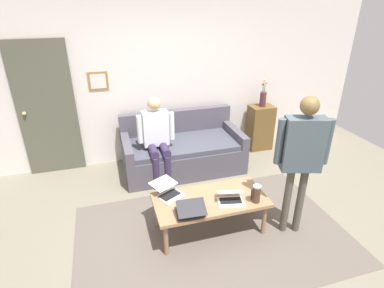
# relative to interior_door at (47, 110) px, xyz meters

# --- Properties ---
(ground_plane) EXTENTS (7.68, 7.68, 0.00)m
(ground_plane) POSITION_rel_interior_door_xyz_m (-1.88, 2.11, -1.02)
(ground_plane) COLOR #726C5A
(area_rug) EXTENTS (3.14, 1.99, 0.01)m
(area_rug) POSITION_rel_interior_door_xyz_m (-1.87, 2.16, -1.02)
(area_rug) COLOR #5C534A
(area_rug) RESTS_ON ground_plane
(back_wall) EXTENTS (7.04, 0.11, 2.70)m
(back_wall) POSITION_rel_interior_door_xyz_m (-1.88, -0.09, 0.33)
(back_wall) COLOR silver
(back_wall) RESTS_ON ground_plane
(interior_door) EXTENTS (0.82, 0.09, 2.05)m
(interior_door) POSITION_rel_interior_door_xyz_m (0.00, 0.00, 0.00)
(interior_door) COLOR #4F4F41
(interior_door) RESTS_ON ground_plane
(couch) EXTENTS (1.88, 0.95, 0.88)m
(couch) POSITION_rel_interior_door_xyz_m (-1.95, 0.49, -0.72)
(couch) COLOR #4B4852
(couch) RESTS_ON ground_plane
(coffee_table) EXTENTS (1.30, 0.63, 0.45)m
(coffee_table) POSITION_rel_interior_door_xyz_m (-1.87, 2.06, -0.62)
(coffee_table) COLOR #946D4B
(coffee_table) RESTS_ON ground_plane
(laptop_left) EXTENTS (0.34, 0.31, 0.14)m
(laptop_left) POSITION_rel_interior_door_xyz_m (-2.07, 2.17, -0.54)
(laptop_left) COLOR silver
(laptop_left) RESTS_ON coffee_table
(laptop_center) EXTENTS (0.32, 0.31, 0.16)m
(laptop_center) POSITION_rel_interior_door_xyz_m (-1.57, 2.26, -0.53)
(laptop_center) COLOR #28282D
(laptop_center) RESTS_ON coffee_table
(laptop_right) EXTENTS (0.42, 0.45, 0.14)m
(laptop_right) POSITION_rel_interior_door_xyz_m (-1.42, 1.84, -0.53)
(laptop_right) COLOR silver
(laptop_right) RESTS_ON coffee_table
(french_press) EXTENTS (0.11, 0.09, 0.24)m
(french_press) POSITION_rel_interior_door_xyz_m (-2.34, 2.26, -0.47)
(french_press) COLOR #4C3323
(french_press) RESTS_ON coffee_table
(side_shelf) EXTENTS (0.42, 0.32, 0.81)m
(side_shelf) POSITION_rel_interior_door_xyz_m (-3.51, 0.18, -0.62)
(side_shelf) COLOR brown
(side_shelf) RESTS_ON ground_plane
(flower_vase) EXTENTS (0.11, 0.11, 0.49)m
(flower_vase) POSITION_rel_interior_door_xyz_m (-3.51, 0.18, -0.07)
(flower_vase) COLOR #542834
(flower_vase) RESTS_ON side_shelf
(person_standing) EXTENTS (0.58, 0.30, 1.67)m
(person_standing) POSITION_rel_interior_door_xyz_m (-2.79, 2.34, 0.04)
(person_standing) COLOR #4D483E
(person_standing) RESTS_ON ground_plane
(person_seated) EXTENTS (0.55, 0.51, 1.28)m
(person_seated) POSITION_rel_interior_door_xyz_m (-1.51, 0.72, -0.30)
(person_seated) COLOR #322748
(person_seated) RESTS_ON ground_plane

